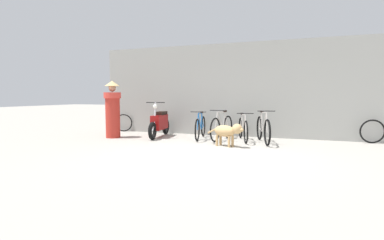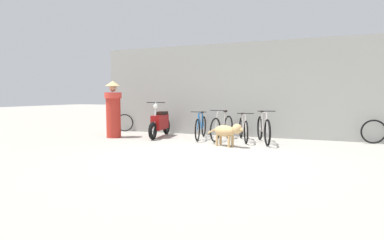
% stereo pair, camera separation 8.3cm
% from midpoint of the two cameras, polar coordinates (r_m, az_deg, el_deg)
% --- Properties ---
extents(ground_plane, '(60.00, 60.00, 0.00)m').
position_cam_midpoint_polar(ground_plane, '(6.53, 2.23, -6.78)').
color(ground_plane, '#9E998E').
extents(shop_wall_back, '(9.53, 0.20, 2.95)m').
position_cam_midpoint_polar(shop_wall_back, '(9.69, 8.51, 5.69)').
color(shop_wall_back, gray).
rests_on(shop_wall_back, ground).
extents(bicycle_0, '(0.46, 1.68, 0.84)m').
position_cam_midpoint_polar(bicycle_0, '(9.04, 1.35, -1.36)').
color(bicycle_0, black).
rests_on(bicycle_0, ground).
extents(bicycle_1, '(0.46, 1.65, 0.89)m').
position_cam_midpoint_polar(bicycle_1, '(8.83, 5.44, -1.39)').
color(bicycle_1, black).
rests_on(bicycle_1, ground).
extents(bicycle_2, '(0.64, 1.64, 0.82)m').
position_cam_midpoint_polar(bicycle_2, '(8.73, 9.42, -1.68)').
color(bicycle_2, black).
rests_on(bicycle_2, ground).
extents(bicycle_3, '(0.64, 1.72, 0.91)m').
position_cam_midpoint_polar(bicycle_3, '(8.46, 13.11, -1.74)').
color(bicycle_3, black).
rests_on(bicycle_3, ground).
extents(motorcycle, '(0.58, 1.83, 1.10)m').
position_cam_midpoint_polar(motorcycle, '(9.46, -6.46, -0.60)').
color(motorcycle, black).
rests_on(motorcycle, ground).
extents(stray_dog, '(1.05, 0.54, 0.60)m').
position_cam_midpoint_polar(stray_dog, '(7.65, 6.47, -2.12)').
color(stray_dog, tan).
rests_on(stray_dog, ground).
extents(person_in_robes, '(0.64, 0.64, 1.75)m').
position_cam_midpoint_polar(person_in_robes, '(9.53, -15.12, 2.08)').
color(person_in_robes, '#B72D23').
rests_on(person_in_robes, ground).
extents(spare_tire_left, '(0.61, 0.23, 0.63)m').
position_cam_midpoint_polar(spare_tire_left, '(11.11, -13.10, -0.52)').
color(spare_tire_left, black).
rests_on(spare_tire_left, ground).
extents(spare_tire_right, '(0.65, 0.15, 0.65)m').
position_cam_midpoint_polar(spare_tire_right, '(9.46, 30.91, -1.88)').
color(spare_tire_right, black).
rests_on(spare_tire_right, ground).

